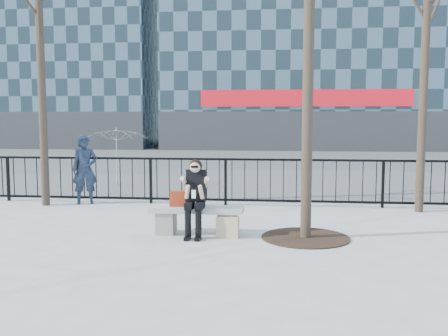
# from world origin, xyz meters

# --- Properties ---
(ground) EXTENTS (120.00, 120.00, 0.00)m
(ground) POSITION_xyz_m (0.00, 0.00, 0.00)
(ground) COLOR #979792
(ground) RESTS_ON ground
(street_surface) EXTENTS (60.00, 23.00, 0.01)m
(street_surface) POSITION_xyz_m (0.00, 15.00, 0.00)
(street_surface) COLOR #474747
(street_surface) RESTS_ON ground
(railing) EXTENTS (14.00, 0.06, 1.10)m
(railing) POSITION_xyz_m (0.00, 3.00, 0.55)
(railing) COLOR black
(railing) RESTS_ON ground
(tree_grate) EXTENTS (1.50, 1.50, 0.02)m
(tree_grate) POSITION_xyz_m (1.90, -0.10, 0.01)
(tree_grate) COLOR black
(tree_grate) RESTS_ON ground
(bench_main) EXTENTS (1.65, 0.46, 0.49)m
(bench_main) POSITION_xyz_m (0.00, 0.00, 0.30)
(bench_main) COLOR slate
(bench_main) RESTS_ON ground
(seated_woman) EXTENTS (0.50, 0.64, 1.34)m
(seated_woman) POSITION_xyz_m (0.00, -0.16, 0.67)
(seated_woman) COLOR black
(seated_woman) RESTS_ON ground
(handbag) EXTENTS (0.34, 0.19, 0.27)m
(handbag) POSITION_xyz_m (-0.32, 0.02, 0.62)
(handbag) COLOR #9A2B13
(handbag) RESTS_ON bench_main
(shopping_bag) EXTENTS (0.40, 0.19, 0.37)m
(shopping_bag) POSITION_xyz_m (0.57, -0.21, 0.18)
(shopping_bag) COLOR beige
(shopping_bag) RESTS_ON ground
(standing_man) EXTENTS (0.70, 0.60, 1.63)m
(standing_man) POSITION_xyz_m (-3.15, 2.80, 0.82)
(standing_man) COLOR black
(standing_man) RESTS_ON ground
(vendor_umbrella) EXTENTS (2.40, 2.43, 1.78)m
(vendor_umbrella) POSITION_xyz_m (-3.38, 5.85, 0.89)
(vendor_umbrella) COLOR yellow
(vendor_umbrella) RESTS_ON ground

